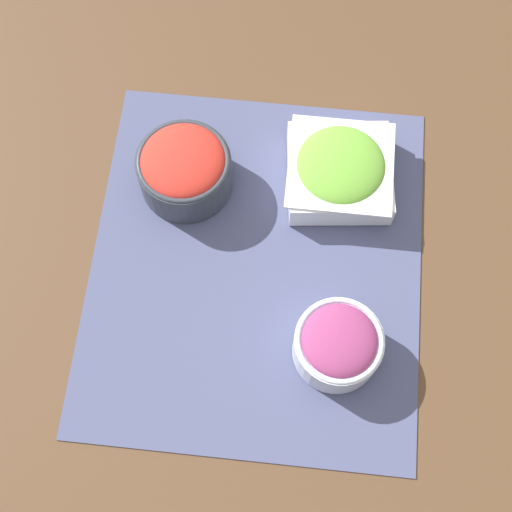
# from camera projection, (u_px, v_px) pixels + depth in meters

# --- Properties ---
(ground_plane) EXTENTS (3.00, 3.00, 0.00)m
(ground_plane) POSITION_uv_depth(u_px,v_px,m) (256.00, 265.00, 0.97)
(ground_plane) COLOR #513823
(placemat) EXTENTS (0.52, 0.45, 0.00)m
(placemat) POSITION_uv_depth(u_px,v_px,m) (256.00, 264.00, 0.97)
(placemat) COLOR #474C70
(placemat) RESTS_ON ground_plane
(onion_bowl) EXTENTS (0.11, 0.11, 0.07)m
(onion_bowl) POSITION_uv_depth(u_px,v_px,m) (338.00, 344.00, 0.89)
(onion_bowl) COLOR silver
(onion_bowl) RESTS_ON placemat
(lettuce_bowl) EXTENTS (0.16, 0.16, 0.06)m
(lettuce_bowl) POSITION_uv_depth(u_px,v_px,m) (340.00, 170.00, 0.99)
(lettuce_bowl) COLOR white
(lettuce_bowl) RESTS_ON placemat
(tomato_bowl) EXTENTS (0.13, 0.13, 0.08)m
(tomato_bowl) POSITION_uv_depth(u_px,v_px,m) (184.00, 168.00, 0.97)
(tomato_bowl) COLOR #333842
(tomato_bowl) RESTS_ON placemat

